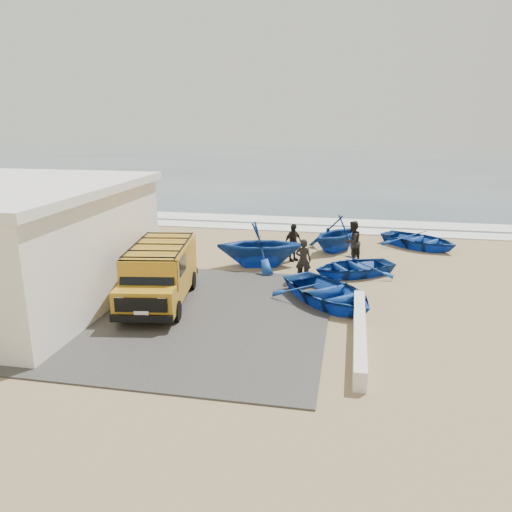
{
  "coord_description": "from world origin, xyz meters",
  "views": [
    {
      "loc": [
        4.57,
        -17.12,
        6.54
      ],
      "look_at": [
        0.96,
        1.51,
        1.2
      ],
      "focal_mm": 35.0,
      "sensor_mm": 36.0,
      "label": 1
    }
  ],
  "objects_px": {
    "boat_near_left": "(329,292)",
    "boat_near_right": "(353,267)",
    "van": "(160,272)",
    "fisherman_front": "(303,260)",
    "fisherman_middle": "(352,242)",
    "boat_mid_left": "(260,244)",
    "boat_far_right": "(419,240)",
    "building": "(4,244)",
    "parapet": "(359,333)",
    "boat_far_left": "(337,233)",
    "fisherman_back": "(293,242)"
  },
  "relations": [
    {
      "from": "boat_near_left",
      "to": "fisherman_front",
      "type": "bearing_deg",
      "value": 75.11
    },
    {
      "from": "boat_near_left",
      "to": "boat_far_left",
      "type": "xyz_separation_m",
      "value": [
        0.0,
        7.51,
        0.45
      ]
    },
    {
      "from": "fisherman_back",
      "to": "parapet",
      "type": "bearing_deg",
      "value": -120.3
    },
    {
      "from": "fisherman_middle",
      "to": "fisherman_back",
      "type": "relative_size",
      "value": 1.1
    },
    {
      "from": "building",
      "to": "van",
      "type": "xyz_separation_m",
      "value": [
        5.44,
        0.93,
        -1.01
      ]
    },
    {
      "from": "fisherman_front",
      "to": "fisherman_middle",
      "type": "relative_size",
      "value": 0.91
    },
    {
      "from": "boat_far_right",
      "to": "parapet",
      "type": "bearing_deg",
      "value": -158.07
    },
    {
      "from": "boat_near_right",
      "to": "boat_far_left",
      "type": "height_order",
      "value": "boat_far_left"
    },
    {
      "from": "parapet",
      "to": "boat_far_right",
      "type": "bearing_deg",
      "value": 75.51
    },
    {
      "from": "boat_mid_left",
      "to": "boat_far_right",
      "type": "distance_m",
      "value": 8.84
    },
    {
      "from": "boat_far_right",
      "to": "boat_near_right",
      "type": "bearing_deg",
      "value": -175.37
    },
    {
      "from": "boat_far_right",
      "to": "fisherman_back",
      "type": "relative_size",
      "value": 2.25
    },
    {
      "from": "boat_far_right",
      "to": "van",
      "type": "bearing_deg",
      "value": 170.83
    },
    {
      "from": "boat_near_left",
      "to": "van",
      "type": "bearing_deg",
      "value": 148.79
    },
    {
      "from": "parapet",
      "to": "fisherman_front",
      "type": "xyz_separation_m",
      "value": [
        -2.25,
        5.35,
        0.62
      ]
    },
    {
      "from": "boat_near_right",
      "to": "boat_far_right",
      "type": "distance_m",
      "value": 6.26
    },
    {
      "from": "fisherman_middle",
      "to": "building",
      "type": "bearing_deg",
      "value": -23.65
    },
    {
      "from": "parapet",
      "to": "van",
      "type": "distance_m",
      "value": 7.38
    },
    {
      "from": "parapet",
      "to": "boat_near_right",
      "type": "bearing_deg",
      "value": 92.05
    },
    {
      "from": "boat_near_right",
      "to": "van",
      "type": "bearing_deg",
      "value": -85.94
    },
    {
      "from": "building",
      "to": "boat_near_left",
      "type": "height_order",
      "value": "building"
    },
    {
      "from": "boat_far_left",
      "to": "boat_far_right",
      "type": "xyz_separation_m",
      "value": [
        4.14,
        1.43,
        -0.48
      ]
    },
    {
      "from": "boat_near_right",
      "to": "boat_far_left",
      "type": "relative_size",
      "value": 1.05
    },
    {
      "from": "boat_near_left",
      "to": "boat_mid_left",
      "type": "bearing_deg",
      "value": 87.6
    },
    {
      "from": "boat_near_right",
      "to": "fisherman_front",
      "type": "xyz_separation_m",
      "value": [
        -2.01,
        -1.19,
        0.52
      ]
    },
    {
      "from": "boat_near_right",
      "to": "building",
      "type": "bearing_deg",
      "value": -95.62
    },
    {
      "from": "boat_near_left",
      "to": "boat_near_right",
      "type": "distance_m",
      "value": 3.72
    },
    {
      "from": "boat_near_right",
      "to": "fisherman_front",
      "type": "bearing_deg",
      "value": -89.34
    },
    {
      "from": "van",
      "to": "boat_far_right",
      "type": "distance_m",
      "value": 14.2
    },
    {
      "from": "building",
      "to": "parapet",
      "type": "bearing_deg",
      "value": -4.58
    },
    {
      "from": "building",
      "to": "fisherman_back",
      "type": "xyz_separation_m",
      "value": [
        9.48,
        7.24,
        -1.28
      ]
    },
    {
      "from": "van",
      "to": "building",
      "type": "bearing_deg",
      "value": -179.05
    },
    {
      "from": "boat_far_right",
      "to": "fisherman_front",
      "type": "relative_size",
      "value": 2.23
    },
    {
      "from": "boat_near_right",
      "to": "fisherman_middle",
      "type": "distance_m",
      "value": 2.05
    },
    {
      "from": "boat_near_right",
      "to": "boat_mid_left",
      "type": "xyz_separation_m",
      "value": [
        -4.13,
        0.57,
        0.64
      ]
    },
    {
      "from": "fisherman_back",
      "to": "boat_far_right",
      "type": "bearing_deg",
      "value": -19.66
    },
    {
      "from": "building",
      "to": "fisherman_middle",
      "type": "distance_m",
      "value": 14.36
    },
    {
      "from": "boat_mid_left",
      "to": "fisherman_front",
      "type": "bearing_deg",
      "value": -143.85
    },
    {
      "from": "building",
      "to": "van",
      "type": "relative_size",
      "value": 1.79
    },
    {
      "from": "boat_near_left",
      "to": "boat_near_right",
      "type": "xyz_separation_m",
      "value": [
        0.85,
        3.62,
        -0.08
      ]
    },
    {
      "from": "boat_mid_left",
      "to": "fisherman_back",
      "type": "height_order",
      "value": "boat_mid_left"
    },
    {
      "from": "parapet",
      "to": "boat_mid_left",
      "type": "relative_size",
      "value": 1.57
    },
    {
      "from": "building",
      "to": "fisherman_back",
      "type": "relative_size",
      "value": 5.31
    },
    {
      "from": "fisherman_front",
      "to": "boat_far_right",
      "type": "bearing_deg",
      "value": -126.7
    },
    {
      "from": "building",
      "to": "boat_near_right",
      "type": "bearing_deg",
      "value": 24.29
    },
    {
      "from": "van",
      "to": "fisherman_front",
      "type": "bearing_deg",
      "value": 26.51
    },
    {
      "from": "parapet",
      "to": "boat_far_left",
      "type": "xyz_separation_m",
      "value": [
        -1.08,
        10.43,
        0.62
      ]
    },
    {
      "from": "boat_mid_left",
      "to": "fisherman_back",
      "type": "distance_m",
      "value": 1.77
    },
    {
      "from": "van",
      "to": "boat_far_right",
      "type": "relative_size",
      "value": 1.32
    },
    {
      "from": "boat_near_right",
      "to": "fisherman_middle",
      "type": "bearing_deg",
      "value": 152.31
    }
  ]
}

